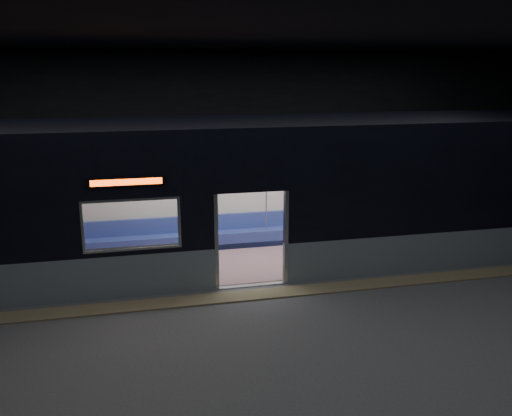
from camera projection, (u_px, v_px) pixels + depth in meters
name	position (u px, v px, depth m)	size (l,w,h in m)	color
station_floor	(263.00, 307.00, 10.50)	(24.00, 14.00, 0.01)	#47494C
station_envelope	(264.00, 116.00, 9.57)	(24.00, 14.00, 5.00)	black
tactile_strip	(257.00, 295.00, 11.02)	(22.80, 0.50, 0.03)	#8C7F59
metro_car	(237.00, 186.00, 12.43)	(18.00, 3.04, 3.35)	gray
passenger	(391.00, 210.00, 14.60)	(0.37, 0.63, 1.28)	black
handbag	(396.00, 216.00, 14.45)	(0.25, 0.22, 0.13)	black
transit_map	(309.00, 184.00, 14.22)	(1.12, 0.03, 0.73)	white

